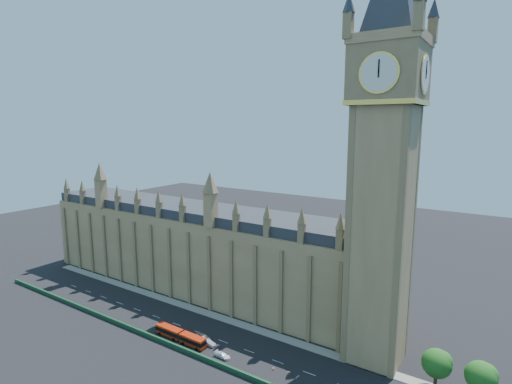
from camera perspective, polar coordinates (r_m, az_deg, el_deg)
The scene contains 13 objects.
ground at distance 110.10m, azimuth -6.49°, elevation -19.87°, with size 400.00×400.00×0.00m, color black.
palace_westminster at distance 135.06m, azimuth -8.85°, elevation -7.83°, with size 120.00×20.00×28.00m.
elizabeth_tower at distance 90.48m, azimuth 18.12°, elevation 9.45°, with size 20.59×20.59×105.00m.
bridge_parapet at distance 104.02m, azimuth -9.89°, elevation -21.48°, with size 160.00×0.60×1.20m, color #1E4C2D.
kerb_north at distance 116.60m, azimuth -3.36°, elevation -17.99°, with size 160.00×3.00×0.16m, color gray.
tree_east_near at distance 96.88m, azimuth 24.57°, elevation -21.32°, with size 6.00×6.00×8.50m.
tree_east_far at distance 96.42m, azimuth 29.62°, elevation -21.89°, with size 6.00×6.00×8.50m.
red_bus at distance 108.79m, azimuth -10.78°, elevation -19.53°, with size 15.71×2.72×2.66m.
car_grey at distance 108.74m, azimuth -7.60°, elevation -19.85°, with size 1.76×4.38×1.49m, color #393C40.
car_silver at distance 106.45m, azimuth -6.83°, elevation -20.59°, with size 1.35×3.87×1.27m, color #A5A7AD.
car_white at distance 101.51m, azimuth -4.83°, elevation -22.23°, with size 1.64×4.04×1.17m, color white.
cone_a at distance 97.46m, azimuth 2.50°, elevation -23.88°, with size 0.42×0.42×0.63m.
cone_c at distance 96.36m, azimuth 4.68°, elevation -24.31°, with size 0.54×0.54×0.71m.
Camera 1 is at (61.88, -73.27, 54.07)m, focal length 28.00 mm.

